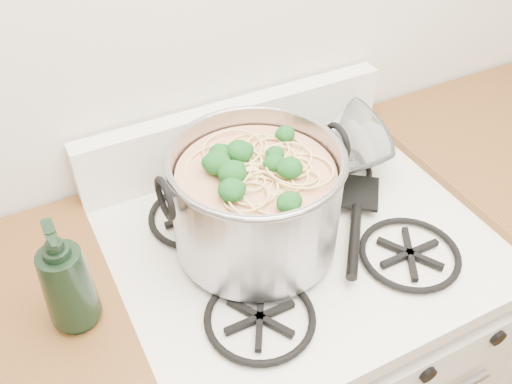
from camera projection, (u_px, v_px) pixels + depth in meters
name	position (u px, v px, depth m)	size (l,w,h in m)	color
gas_range	(291.00, 362.00, 1.50)	(0.76, 0.66, 0.92)	white
stock_pot	(256.00, 201.00, 1.09)	(0.36, 0.33, 0.23)	#9999A1
spatula	(358.00, 190.00, 1.26)	(0.29, 0.31, 0.02)	black
glass_bowl	(318.00, 151.00, 1.36)	(0.13, 0.13, 0.03)	white
bottle	(65.00, 276.00, 0.94)	(0.09, 0.09, 0.23)	black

